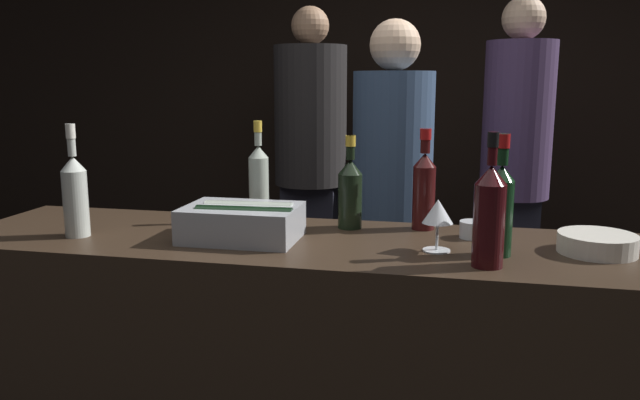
# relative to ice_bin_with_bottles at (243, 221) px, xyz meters

# --- Properties ---
(wall_back_chalkboard) EXTENTS (6.40, 0.06, 2.80)m
(wall_back_chalkboard) POSITION_rel_ice_bin_with_bottles_xyz_m (0.23, 2.48, 0.38)
(wall_back_chalkboard) COLOR black
(wall_back_chalkboard) RESTS_ON ground_plane
(bar_counter) EXTENTS (2.33, 0.60, 0.96)m
(bar_counter) POSITION_rel_ice_bin_with_bottles_xyz_m (0.23, 0.04, -0.54)
(bar_counter) COLOR #2D2116
(bar_counter) RESTS_ON ground_plane
(ice_bin_with_bottles) EXTENTS (0.35, 0.25, 0.11)m
(ice_bin_with_bottles) POSITION_rel_ice_bin_with_bottles_xyz_m (0.00, 0.00, 0.00)
(ice_bin_with_bottles) COLOR #9EA0A5
(ice_bin_with_bottles) RESTS_ON bar_counter
(bowl_white) EXTENTS (0.22, 0.22, 0.06)m
(bowl_white) POSITION_rel_ice_bin_with_bottles_xyz_m (1.04, 0.06, -0.03)
(bowl_white) COLOR silver
(bowl_white) RESTS_ON bar_counter
(wine_glass) EXTENTS (0.09, 0.09, 0.15)m
(wine_glass) POSITION_rel_ice_bin_with_bottles_xyz_m (0.59, -0.01, 0.05)
(wine_glass) COLOR silver
(wine_glass) RESTS_ON bar_counter
(candle_votive) EXTENTS (0.08, 0.08, 0.05)m
(candle_votive) POSITION_rel_ice_bin_with_bottles_xyz_m (0.70, 0.17, -0.03)
(candle_votive) COLOR silver
(candle_votive) RESTS_ON bar_counter
(red_wine_bottle_black_foil) EXTENTS (0.08, 0.08, 0.36)m
(red_wine_bottle_black_foil) POSITION_rel_ice_bin_with_bottles_xyz_m (0.72, -0.14, 0.08)
(red_wine_bottle_black_foil) COLOR black
(red_wine_bottle_black_foil) RESTS_ON bar_counter
(rose_wine_bottle) EXTENTS (0.07, 0.07, 0.35)m
(rose_wine_bottle) POSITION_rel_ice_bin_with_bottles_xyz_m (-0.03, 0.25, 0.09)
(rose_wine_bottle) COLOR #9EA899
(rose_wine_bottle) RESTS_ON bar_counter
(red_wine_bottle_burgundy) EXTENTS (0.07, 0.07, 0.34)m
(red_wine_bottle_burgundy) POSITION_rel_ice_bin_with_bottles_xyz_m (0.76, -0.02, 0.08)
(red_wine_bottle_burgundy) COLOR black
(red_wine_bottle_burgundy) RESTS_ON bar_counter
(red_wine_bottle_tall) EXTENTS (0.07, 0.07, 0.33)m
(red_wine_bottle_tall) POSITION_rel_ice_bin_with_bottles_xyz_m (0.54, 0.26, 0.08)
(red_wine_bottle_tall) COLOR #380F0F
(red_wine_bottle_tall) RESTS_ON bar_counter
(champagne_bottle) EXTENTS (0.08, 0.08, 0.31)m
(champagne_bottle) POSITION_rel_ice_bin_with_bottles_xyz_m (0.30, 0.22, 0.07)
(champagne_bottle) COLOR black
(champagne_bottle) RESTS_ON bar_counter
(white_wine_bottle) EXTENTS (0.08, 0.08, 0.35)m
(white_wine_bottle) POSITION_rel_ice_bin_with_bottles_xyz_m (-0.53, -0.07, 0.08)
(white_wine_bottle) COLOR #B2B7AD
(white_wine_bottle) RESTS_ON bar_counter
(person_in_hoodie) EXTENTS (0.41, 0.41, 1.85)m
(person_in_hoodie) POSITION_rel_ice_bin_with_bottles_xyz_m (-0.17, 1.67, 0.01)
(person_in_hoodie) COLOR black
(person_in_hoodie) RESTS_ON ground_plane
(person_blond_tee) EXTENTS (0.34, 0.34, 1.85)m
(person_blond_tee) POSITION_rel_ice_bin_with_bottles_xyz_m (0.93, 1.49, 0.02)
(person_blond_tee) COLOR black
(person_blond_tee) RESTS_ON ground_plane
(person_grey_polo) EXTENTS (0.34, 0.34, 1.69)m
(person_grey_polo) POSITION_rel_ice_bin_with_bottles_xyz_m (0.37, 0.85, -0.07)
(person_grey_polo) COLOR black
(person_grey_polo) RESTS_ON ground_plane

